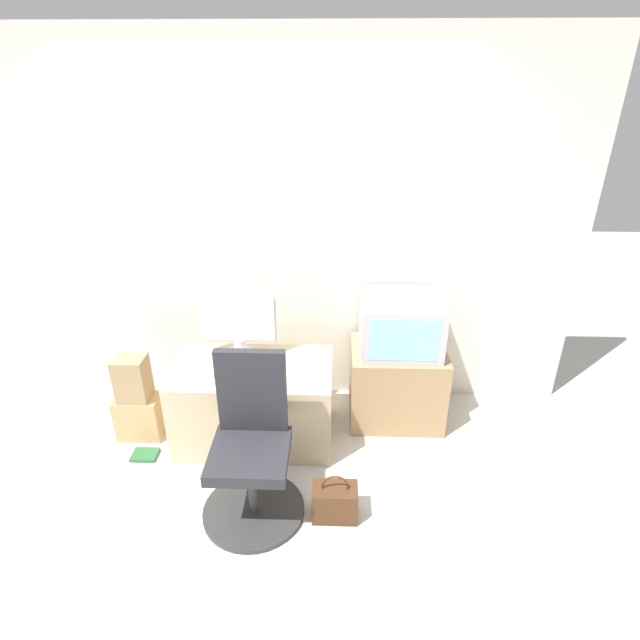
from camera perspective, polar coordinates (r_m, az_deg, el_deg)
The scene contains 13 objects.
ground_plane at distance 3.14m, azimuth -7.66°, elevation -21.43°, with size 12.00×12.00×0.00m, color beige.
wall_back at distance 3.57m, azimuth -5.62°, elevation 9.76°, with size 4.40×0.05×2.60m.
desk at distance 3.51m, azimuth -7.44°, elevation -9.23°, with size 1.06×0.62×0.56m.
side_stand at distance 3.70m, azimuth 8.70°, elevation -7.19°, with size 0.66×0.51×0.57m.
main_monitor at distance 3.41m, azimuth -9.34°, elevation -0.41°, with size 0.53×0.19×0.45m.
keyboard at distance 3.30m, azimuth -9.32°, elevation -5.95°, with size 0.29×0.11×0.01m.
mouse at distance 3.25m, azimuth -5.56°, elevation -6.02°, with size 0.06×0.04×0.03m.
crt_tv at distance 3.49m, azimuth 9.15°, elevation -0.44°, with size 0.55×0.50×0.38m.
office_chair at distance 2.94m, azimuth -7.80°, elevation -15.01°, with size 0.59×0.59×0.98m.
cardboard_box_lower at distance 3.77m, azimuth -19.90°, elevation -10.31°, with size 0.31×0.20×0.32m.
cardboard_box_upper at distance 3.60m, azimuth -20.66°, elevation -6.25°, with size 0.21×0.18×0.32m.
handbag at distance 3.04m, azimuth 1.70°, elevation -20.04°, with size 0.26×0.16×0.30m.
book at distance 3.67m, azimuth -19.37°, elevation -14.34°, with size 0.17×0.13×0.02m.
Camera 1 is at (0.46, -2.07, 2.31)m, focal length 28.00 mm.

